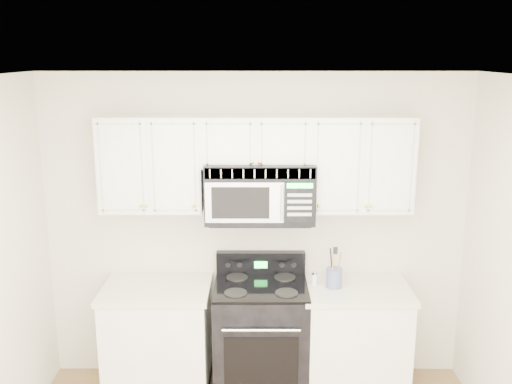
{
  "coord_description": "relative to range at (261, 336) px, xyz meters",
  "views": [
    {
      "loc": [
        0.01,
        -2.81,
        2.74
      ],
      "look_at": [
        0.0,
        1.3,
        1.73
      ],
      "focal_mm": 40.0,
      "sensor_mm": 36.0,
      "label": 1
    }
  ],
  "objects": [
    {
      "name": "shaker_salt",
      "position": [
        0.43,
        0.04,
        0.49
      ],
      "size": [
        0.05,
        0.05,
        0.11
      ],
      "color": "silver",
      "rests_on": "base_cabinet_right"
    },
    {
      "name": "room",
      "position": [
        -0.04,
        -1.44,
        0.82
      ],
      "size": [
        3.51,
        3.51,
        2.61
      ],
      "color": "olive",
      "rests_on": "ground"
    },
    {
      "name": "base_cabinet_right",
      "position": [
        0.76,
        0.0,
        -0.06
      ],
      "size": [
        0.86,
        0.65,
        0.92
      ],
      "color": "white",
      "rests_on": "ground"
    },
    {
      "name": "upper_cabinets",
      "position": [
        -0.04,
        0.15,
        1.45
      ],
      "size": [
        2.44,
        0.37,
        0.75
      ],
      "color": "white",
      "rests_on": "ground"
    },
    {
      "name": "base_cabinet_left",
      "position": [
        -0.84,
        0.0,
        -0.06
      ],
      "size": [
        0.86,
        0.65,
        0.92
      ],
      "color": "white",
      "rests_on": "ground"
    },
    {
      "name": "utensil_crock",
      "position": [
        0.58,
        -0.01,
        0.52
      ],
      "size": [
        0.13,
        0.13,
        0.34
      ],
      "color": "slate",
      "rests_on": "base_cabinet_right"
    },
    {
      "name": "microwave",
      "position": [
        -0.01,
        0.1,
        1.2
      ],
      "size": [
        0.85,
        0.47,
        0.47
      ],
      "color": "black",
      "rests_on": "ground"
    },
    {
      "name": "range",
      "position": [
        0.0,
        0.0,
        0.0
      ],
      "size": [
        0.75,
        0.68,
        1.12
      ],
      "color": "black",
      "rests_on": "ground"
    },
    {
      "name": "shaker_pepper",
      "position": [
        0.59,
        -0.01,
        0.49
      ],
      "size": [
        0.05,
        0.05,
        0.11
      ],
      "color": "silver",
      "rests_on": "base_cabinet_right"
    }
  ]
}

